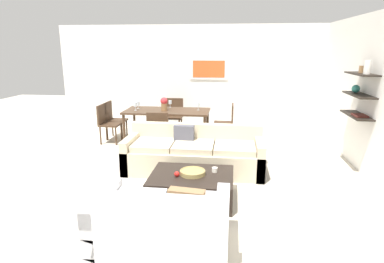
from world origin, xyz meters
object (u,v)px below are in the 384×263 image
Objects in this scene: loveseat_white at (161,225)px; dining_chair_left_near at (107,121)px; wine_glass_head at (170,102)px; decorative_bowl at (193,172)px; wine_glass_right_far at (198,104)px; wine_glass_left_far at (138,104)px; dining_chair_foot at (159,130)px; wine_glass_left_near at (135,105)px; dining_chair_left_far at (113,117)px; candle_jar at (215,170)px; centerpiece_vase at (164,103)px; coffee_table at (192,187)px; dining_table at (167,113)px; apple_on_coffee_table at (177,174)px; sofa_beige at (194,155)px; dining_chair_head at (174,114)px; dining_chair_right_far at (227,121)px.

dining_chair_left_near is at bearing 118.40° from loveseat_white.
wine_glass_head reaches higher than loveseat_white.
decorative_bowl is at bearing -73.91° from wine_glass_head.
decorative_bowl is 3.03m from wine_glass_right_far.
wine_glass_right_far is 1.04× the size of wine_glass_left_far.
dining_chair_left_near is at bearing -154.57° from wine_glass_left_far.
wine_glass_left_far is at bearing 109.02° from loveseat_white.
dining_chair_foot is 1.09m from wine_glass_left_near.
dining_chair_left_far reaches higher than loveseat_white.
loveseat_white is at bearing -109.33° from candle_jar.
centerpiece_vase reaches higher than wine_glass_left_far.
dining_chair_foot is 1.25m from wine_glass_left_far.
centerpiece_vase is at bearing -10.53° from dining_chair_left_far.
coffee_table is 7.21× the size of wine_glass_head.
apple_on_coffee_table is at bearing -76.18° from dining_table.
dining_chair_left_far is at bearing 116.11° from loveseat_white.
sofa_beige is 1.67× the size of loveseat_white.
apple_on_coffee_table is at bearing -94.08° from sofa_beige.
dining_table is 0.87m from dining_chair_head.
candle_jar is 0.09× the size of dining_chair_foot.
dining_chair_right_far is 1.00× the size of dining_chair_left_near.
decorative_bowl is 0.41× the size of dining_chair_head.
coffee_table is 3.28m from wine_glass_left_near.
apple_on_coffee_table is 0.09× the size of dining_chair_right_far.
dining_table is 2.17× the size of dining_chair_right_far.
dining_chair_left_far reaches higher than sofa_beige.
apple_on_coffee_table is at bearing -65.13° from wine_glass_left_far.
sofa_beige is at bearing -105.57° from dining_chair_right_far.
decorative_bowl is 0.23m from apple_on_coffee_table.
dining_chair_right_far is at bearing 78.84° from apple_on_coffee_table.
dining_chair_foot is at bearing -125.89° from wine_glass_right_far.
coffee_table is 0.22m from decorative_bowl.
dining_chair_foot and dining_chair_left_near have the same top height.
dining_chair_right_far is at bearing 74.43° from sofa_beige.
loveseat_white is 4.82m from dining_chair_left_far.
loveseat_white is at bearing -78.73° from centerpiece_vase.
loveseat_white is 1.26m from coffee_table.
decorative_bowl is (0.01, 0.01, 0.22)m from coffee_table.
wine_glass_left_far reaches higher than wine_glass_head.
dining_chair_head is 4.90× the size of wine_glass_left_near.
wine_glass_left_near reaches higher than wine_glass_left_far.
centerpiece_vase is at bearing -168.66° from wine_glass_right_far.
wine_glass_left_far is (-1.52, 1.84, 0.58)m from sofa_beige.
wine_glass_left_near is (0.66, 0.09, 0.37)m from dining_chair_left_near.
dining_chair_head reaches higher than coffee_table.
dining_chair_foot is 1.51m from dining_chair_left_near.
loveseat_white is at bearing -97.92° from dining_chair_right_far.
sofa_beige is at bearing -46.73° from dining_chair_foot.
wine_glass_right_far reaches higher than dining_chair_head.
centerpiece_vase reaches higher than sofa_beige.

